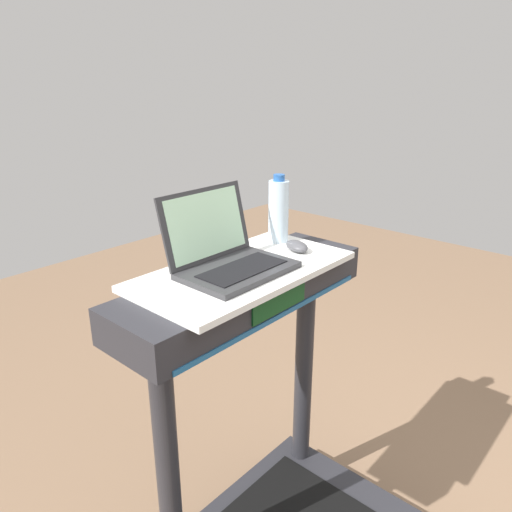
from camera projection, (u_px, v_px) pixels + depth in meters
The scene contains 4 objects.
desk_board at pixel (244, 271), 1.51m from camera, with size 0.70×0.36×0.02m, color white.
laptop at pixel (228, 255), 1.47m from camera, with size 0.33×0.28×0.23m.
computer_mouse at pixel (297, 246), 1.64m from camera, with size 0.06×0.10×0.03m, color #4C4C51.
water_bottle at pixel (278, 211), 1.71m from camera, with size 0.07×0.07×0.24m.
Camera 1 is at (-1.02, -0.26, 1.65)m, focal length 34.32 mm.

